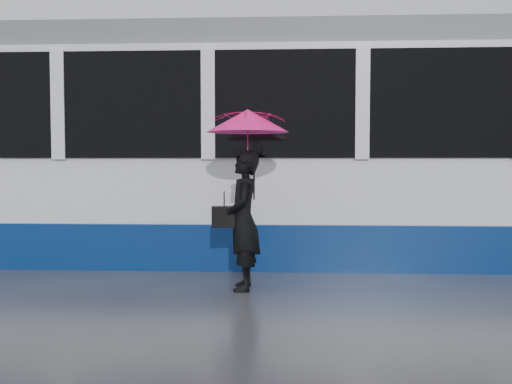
{
  "coord_description": "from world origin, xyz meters",
  "views": [
    {
      "loc": [
        -0.15,
        -6.17,
        1.44
      ],
      "look_at": [
        -0.49,
        0.35,
        1.1
      ],
      "focal_mm": 40.0,
      "sensor_mm": 36.0,
      "label": 1
    }
  ],
  "objects": [
    {
      "name": "ground",
      "position": [
        0.0,
        0.0,
        0.0
      ],
      "size": [
        90.0,
        90.0,
        0.0
      ],
      "primitive_type": "plane",
      "color": "#29292D",
      "rests_on": "ground"
    },
    {
      "name": "umbrella",
      "position": [
        -0.58,
        0.21,
        1.73
      ],
      "size": [
        0.99,
        0.99,
        1.06
      ],
      "rotation": [
        0.0,
        0.0,
        0.07
      ],
      "color": "#E1124E",
      "rests_on": "ground"
    },
    {
      "name": "rails",
      "position": [
        0.0,
        2.5,
        0.01
      ],
      "size": [
        34.0,
        1.51,
        0.02
      ],
      "color": "#3F3D38",
      "rests_on": "ground"
    },
    {
      "name": "woman",
      "position": [
        -0.63,
        0.21,
        0.79
      ],
      "size": [
        0.42,
        0.6,
        1.57
      ],
      "primitive_type": "imported",
      "rotation": [
        0.0,
        0.0,
        -1.5
      ],
      "color": "black",
      "rests_on": "ground"
    },
    {
      "name": "handbag",
      "position": [
        -0.85,
        0.23,
        0.83
      ],
      "size": [
        0.29,
        0.14,
        0.42
      ],
      "rotation": [
        0.0,
        0.0,
        0.07
      ],
      "color": "black",
      "rests_on": "ground"
    },
    {
      "name": "tram",
      "position": [
        -2.67,
        2.5,
        1.64
      ],
      "size": [
        26.0,
        2.56,
        3.35
      ],
      "color": "white",
      "rests_on": "ground"
    }
  ]
}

